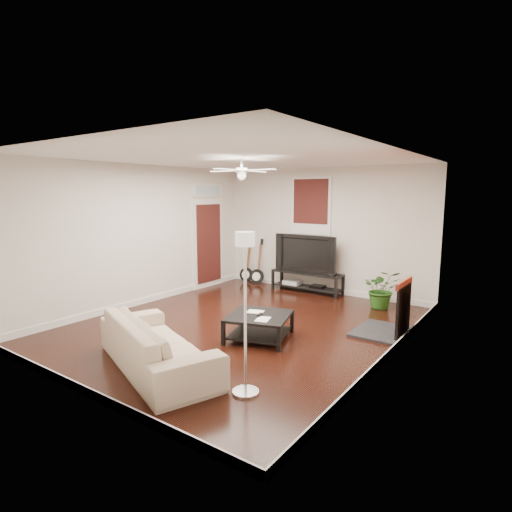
{
  "coord_description": "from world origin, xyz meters",
  "views": [
    {
      "loc": [
        4.1,
        -5.39,
        2.24
      ],
      "look_at": [
        0.0,
        0.4,
        1.15
      ],
      "focal_mm": 28.82,
      "sensor_mm": 36.0,
      "label": 1
    }
  ],
  "objects": [
    {
      "name": "tv",
      "position": [
        -0.26,
        2.8,
        0.89
      ],
      "size": [
        1.49,
        0.19,
        0.86
      ],
      "primitive_type": "imported",
      "color": "black",
      "rests_on": "tv_stand"
    },
    {
      "name": "door_left",
      "position": [
        -2.46,
        1.9,
        1.25
      ],
      "size": [
        0.08,
        1.0,
        2.5
      ],
      "primitive_type": "cube",
      "color": "white",
      "rests_on": "wall_left"
    },
    {
      "name": "potted_plant",
      "position": [
        1.59,
        2.42,
        0.39
      ],
      "size": [
        0.89,
        0.84,
        0.77
      ],
      "primitive_type": "imported",
      "rotation": [
        0.0,
        0.0,
        0.44
      ],
      "color": "#245A19",
      "rests_on": "floor"
    },
    {
      "name": "guitar_left",
      "position": [
        -1.97,
        2.75,
        0.57
      ],
      "size": [
        0.39,
        0.31,
        1.15
      ],
      "primitive_type": null,
      "rotation": [
        0.0,
        0.0,
        0.17
      ],
      "color": "black",
      "rests_on": "floor"
    },
    {
      "name": "ceiling_fan",
      "position": [
        0.0,
        0.0,
        2.6
      ],
      "size": [
        1.24,
        1.24,
        0.32
      ],
      "primitive_type": null,
      "color": "white",
      "rests_on": "ceiling"
    },
    {
      "name": "floor_lamp",
      "position": [
        1.49,
        -1.91,
        0.92
      ],
      "size": [
        0.39,
        0.39,
        1.84
      ],
      "primitive_type": null,
      "rotation": [
        0.0,
        0.0,
        -0.37
      ],
      "color": "white",
      "rests_on": "floor"
    },
    {
      "name": "tv_stand",
      "position": [
        -0.26,
        2.78,
        0.23
      ],
      "size": [
        1.66,
        0.44,
        0.46
      ],
      "primitive_type": "cube",
      "color": "black",
      "rests_on": "floor"
    },
    {
      "name": "room",
      "position": [
        0.0,
        0.0,
        1.4
      ],
      "size": [
        5.01,
        6.01,
        2.81
      ],
      "color": "black",
      "rests_on": "ground"
    },
    {
      "name": "brick_accent",
      "position": [
        2.49,
        1.0,
        1.4
      ],
      "size": [
        0.02,
        2.2,
        2.8
      ],
      "primitive_type": "cube",
      "color": "#B04A38",
      "rests_on": "floor"
    },
    {
      "name": "sofa",
      "position": [
        0.14,
        -2.01,
        0.33
      ],
      "size": [
        2.42,
        1.64,
        0.66
      ],
      "primitive_type": "imported",
      "rotation": [
        0.0,
        0.0,
        2.77
      ],
      "color": "tan",
      "rests_on": "floor"
    },
    {
      "name": "window_back",
      "position": [
        -0.3,
        2.97,
        1.95
      ],
      "size": [
        1.0,
        0.06,
        1.3
      ],
      "primitive_type": "cube",
      "color": "#38110F",
      "rests_on": "wall_back"
    },
    {
      "name": "fireplace",
      "position": [
        2.2,
        1.0,
        0.46
      ],
      "size": [
        0.8,
        1.1,
        0.92
      ],
      "primitive_type": "cube",
      "color": "black",
      "rests_on": "floor"
    },
    {
      "name": "coffee_table",
      "position": [
        0.6,
        -0.37,
        0.19
      ],
      "size": [
        1.14,
        1.14,
        0.38
      ],
      "primitive_type": "cube",
      "rotation": [
        0.0,
        0.0,
        0.31
      ],
      "color": "black",
      "rests_on": "floor"
    },
    {
      "name": "guitar_right",
      "position": [
        -1.62,
        2.72,
        0.57
      ],
      "size": [
        0.41,
        0.34,
        1.15
      ],
      "primitive_type": null,
      "rotation": [
        0.0,
        0.0,
        0.28
      ],
      "color": "black",
      "rests_on": "floor"
    }
  ]
}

